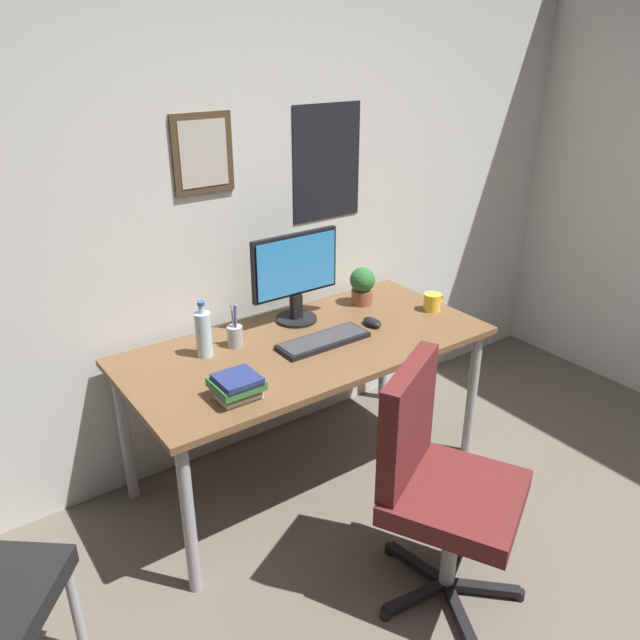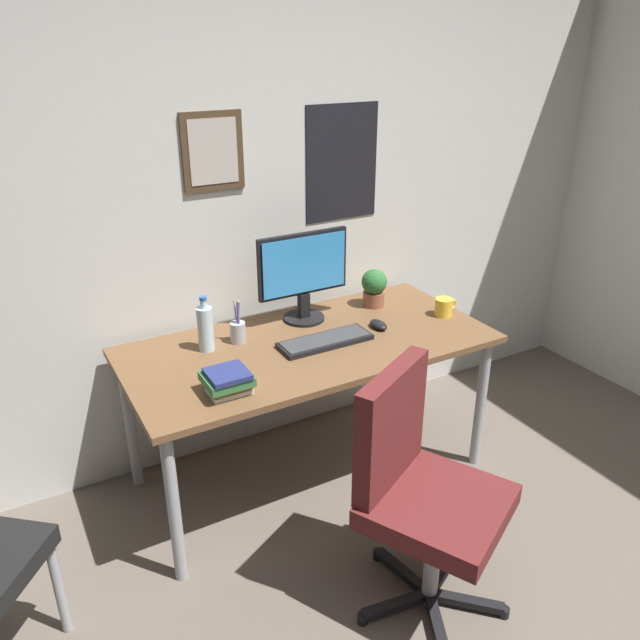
% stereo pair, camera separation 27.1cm
% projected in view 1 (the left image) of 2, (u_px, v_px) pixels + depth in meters
% --- Properties ---
extents(wall_back, '(4.40, 0.10, 2.60)m').
position_uv_depth(wall_back, '(244.00, 197.00, 2.95)').
color(wall_back, silver).
rests_on(wall_back, ground_plane).
extents(desk, '(1.66, 0.79, 0.72)m').
position_uv_depth(desk, '(307.00, 356.00, 2.88)').
color(desk, brown).
rests_on(desk, ground_plane).
extents(office_chair, '(0.62, 0.62, 0.95)m').
position_uv_depth(office_chair, '(436.00, 476.00, 2.30)').
color(office_chair, '#591E1E').
rests_on(office_chair, ground_plane).
extents(monitor, '(0.46, 0.20, 0.43)m').
position_uv_depth(monitor, '(295.00, 274.00, 2.98)').
color(monitor, black).
rests_on(monitor, desk).
extents(keyboard, '(0.43, 0.15, 0.03)m').
position_uv_depth(keyboard, '(323.00, 341.00, 2.84)').
color(keyboard, black).
rests_on(keyboard, desk).
extents(computer_mouse, '(0.06, 0.11, 0.04)m').
position_uv_depth(computer_mouse, '(372.00, 322.00, 3.01)').
color(computer_mouse, black).
rests_on(computer_mouse, desk).
extents(water_bottle, '(0.07, 0.07, 0.25)m').
position_uv_depth(water_bottle, '(204.00, 333.00, 2.69)').
color(water_bottle, silver).
rests_on(water_bottle, desk).
extents(coffee_mug_near, '(0.12, 0.09, 0.09)m').
position_uv_depth(coffee_mug_near, '(432.00, 302.00, 3.17)').
color(coffee_mug_near, yellow).
rests_on(coffee_mug_near, desk).
extents(potted_plant, '(0.13, 0.13, 0.19)m').
position_uv_depth(potted_plant, '(362.00, 284.00, 3.22)').
color(potted_plant, brown).
rests_on(potted_plant, desk).
extents(pen_cup, '(0.07, 0.07, 0.20)m').
position_uv_depth(pen_cup, '(235.00, 335.00, 2.80)').
color(pen_cup, '#9EA0A5').
rests_on(pen_cup, desk).
extents(book_stack_left, '(0.18, 0.17, 0.10)m').
position_uv_depth(book_stack_left, '(237.00, 385.00, 2.40)').
color(book_stack_left, silver).
rests_on(book_stack_left, desk).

